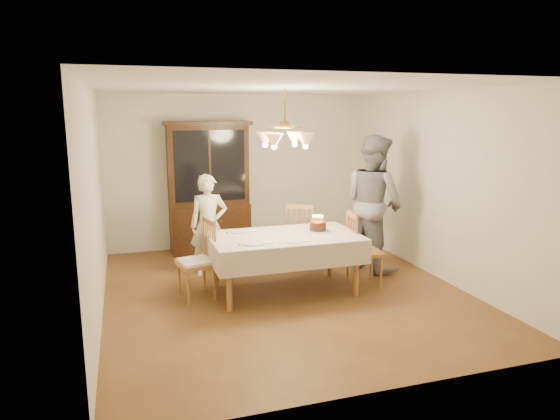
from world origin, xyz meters
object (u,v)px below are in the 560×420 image
object	(u,v)px
chair_far_side	(300,239)
elderly_woman	(209,225)
dining_table	(285,241)
birthday_cake	(318,227)
china_hutch	(209,190)

from	to	relation	value
chair_far_side	elderly_woman	world-z (taller)	elderly_woman
dining_table	birthday_cake	distance (m)	0.50
elderly_woman	birthday_cake	world-z (taller)	elderly_woman
elderly_woman	chair_far_side	bearing A→B (deg)	1.80
china_hutch	elderly_woman	xyz separation A→B (m)	(-0.22, -1.26, -0.31)
dining_table	elderly_woman	world-z (taller)	elderly_woman
elderly_woman	china_hutch	bearing A→B (deg)	86.32
china_hutch	birthday_cake	bearing A→B (deg)	-64.01
china_hutch	birthday_cake	size ratio (longest dim) A/B	7.20
china_hutch	elderly_woman	distance (m)	1.32
chair_far_side	elderly_woman	size ratio (longest dim) A/B	0.69
birthday_cake	chair_far_side	bearing A→B (deg)	86.32
chair_far_side	elderly_woman	distance (m)	1.38
birthday_cake	china_hutch	bearing A→B (deg)	115.99
birthday_cake	elderly_woman	bearing A→B (deg)	144.19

